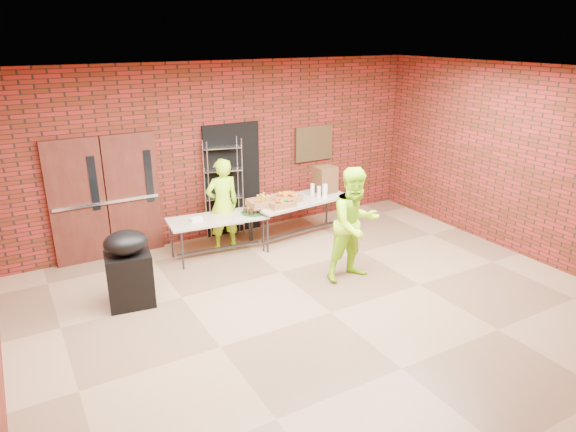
% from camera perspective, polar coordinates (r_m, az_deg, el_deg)
% --- Properties ---
extents(room, '(8.08, 7.08, 3.28)m').
position_cam_1_polar(room, '(6.59, 5.18, 1.43)').
color(room, brown).
rests_on(room, ground).
extents(double_doors, '(1.78, 0.12, 2.10)m').
position_cam_1_polar(double_doors, '(9.05, -19.54, 1.85)').
color(double_doors, '#4D2216').
rests_on(double_doors, room).
extents(dark_doorway, '(1.10, 0.06, 2.10)m').
position_cam_1_polar(dark_doorway, '(9.70, -6.19, 4.05)').
color(dark_doorway, black).
rests_on(dark_doorway, room).
extents(bronze_plaque, '(0.85, 0.04, 0.70)m').
position_cam_1_polar(bronze_plaque, '(10.40, 2.91, 8.06)').
color(bronze_plaque, '#3D2D18').
rests_on(bronze_plaque, room).
extents(wire_rack, '(0.72, 0.38, 1.87)m').
position_cam_1_polar(wire_rack, '(9.52, -7.12, 2.97)').
color(wire_rack, silver).
rests_on(wire_rack, room).
extents(table_left, '(1.72, 0.85, 0.68)m').
position_cam_1_polar(table_left, '(8.84, -7.86, -0.52)').
color(table_left, '#B7A88C').
rests_on(table_left, room).
extents(table_right, '(1.94, 0.97, 0.77)m').
position_cam_1_polar(table_right, '(9.45, 1.26, 1.53)').
color(table_right, '#B7A88C').
rests_on(table_right, room).
extents(basket_bananas, '(0.48, 0.37, 0.15)m').
position_cam_1_polar(basket_bananas, '(9.04, -2.94, 1.52)').
color(basket_bananas, '#996C3E').
rests_on(basket_bananas, table_right).
extents(basket_oranges, '(0.49, 0.38, 0.15)m').
position_cam_1_polar(basket_oranges, '(9.27, -0.25, 2.03)').
color(basket_oranges, '#996C3E').
rests_on(basket_oranges, table_right).
extents(basket_apples, '(0.45, 0.35, 0.14)m').
position_cam_1_polar(basket_apples, '(9.00, -0.79, 1.43)').
color(basket_apples, '#996C3E').
rests_on(basket_apples, table_right).
extents(muffin_tray, '(0.44, 0.44, 0.11)m').
position_cam_1_polar(muffin_tray, '(8.96, -3.83, 0.64)').
color(muffin_tray, '#13481C').
rests_on(muffin_tray, table_left).
extents(napkin_box, '(0.19, 0.13, 0.06)m').
position_cam_1_polar(napkin_box, '(8.69, -10.13, -0.37)').
color(napkin_box, white).
rests_on(napkin_box, table_left).
extents(coffee_dispenser, '(0.38, 0.34, 0.50)m').
position_cam_1_polar(coffee_dispenser, '(9.81, 4.16, 4.09)').
color(coffee_dispenser, '#55391D').
rests_on(coffee_dispenser, table_right).
extents(cup_stack_front, '(0.07, 0.07, 0.21)m').
position_cam_1_polar(cup_stack_front, '(9.50, 3.46, 2.68)').
color(cup_stack_front, white).
rests_on(cup_stack_front, table_right).
extents(cup_stack_mid, '(0.09, 0.09, 0.27)m').
position_cam_1_polar(cup_stack_mid, '(9.44, 4.12, 2.74)').
color(cup_stack_mid, white).
rests_on(cup_stack_mid, table_right).
extents(cup_stack_back, '(0.07, 0.07, 0.22)m').
position_cam_1_polar(cup_stack_back, '(9.63, 2.73, 2.96)').
color(cup_stack_back, white).
rests_on(cup_stack_back, table_right).
extents(covered_grill, '(0.68, 0.60, 1.12)m').
position_cam_1_polar(covered_grill, '(7.52, -17.28, -5.57)').
color(covered_grill, black).
rests_on(covered_grill, room).
extents(volunteer_woman, '(0.60, 0.40, 1.64)m').
position_cam_1_polar(volunteer_woman, '(9.04, -7.27, 1.30)').
color(volunteer_woman, '#B3FB1B').
rests_on(volunteer_woman, room).
extents(volunteer_man, '(0.87, 0.68, 1.79)m').
position_cam_1_polar(volunteer_man, '(7.90, 7.44, -0.92)').
color(volunteer_man, '#B3FB1B').
rests_on(volunteer_man, room).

